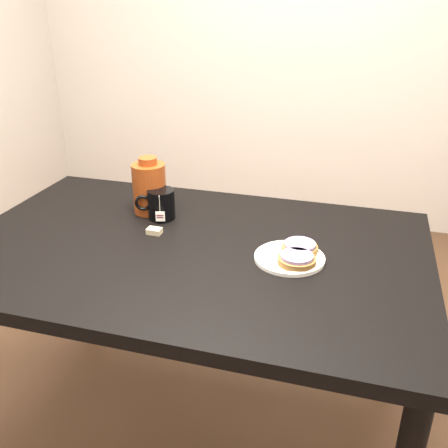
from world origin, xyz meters
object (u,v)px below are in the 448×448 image
Objects in this scene: bagel_front at (297,259)px; mug at (161,204)px; teabag_pouch at (154,231)px; bagel_package at (149,187)px; table at (191,270)px; bagel_back at (300,247)px; plate at (289,257)px.

bagel_front is 0.81× the size of mug.
teabag_pouch is 0.20m from bagel_package.
teabag_pouch is at bearing 169.68° from bagel_front.
teabag_pouch is (0.03, -0.12, -0.04)m from mug.
table is at bearing -62.74° from mug.
table is 9.88× the size of bagel_back.
bagel_package is (-0.54, 0.24, 0.07)m from bagel_front.
mug is (-0.48, 0.13, 0.03)m from bagel_back.
bagel_back and bagel_front have the same top height.
mug is at bearing 102.36° from teabag_pouch.
bagel_front reaches higher than table.
bagel_package reaches higher than mug.
bagel_package is (-0.06, 0.04, 0.04)m from mug.
mug is 0.13m from teabag_pouch.
bagel_package is (-0.52, 0.21, 0.08)m from plate.
teabag_pouch is (-0.44, 0.05, 0.00)m from plate.
teabag_pouch is at bearing -62.66° from bagel_package.
bagel_package is (-0.22, 0.21, 0.17)m from table.
bagel_package is at bearing 162.44° from bagel_back.
teabag_pouch is at bearing 178.65° from bagel_back.
table is 31.11× the size of teabag_pouch.
bagel_back reaches higher than teabag_pouch.
plate reaches higher than table.
plate is 1.03× the size of bagel_package.
bagel_front reaches higher than plate.
bagel_front reaches higher than teabag_pouch.
bagel_package is at bearing 126.31° from mug.
bagel_front is at bearing -54.36° from plate.
bagel_back is 0.99× the size of mug.
bagel_package reaches higher than table.
bagel_back is (0.02, 0.04, 0.02)m from plate.
bagel_package is at bearing 136.51° from table.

